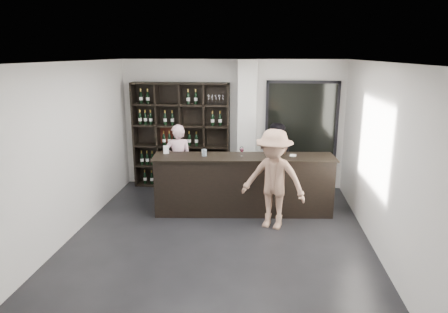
# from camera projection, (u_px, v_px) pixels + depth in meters

# --- Properties ---
(floor) EXTENTS (5.00, 5.50, 0.01)m
(floor) POSITION_uv_depth(u_px,v_px,m) (219.00, 236.00, 6.82)
(floor) COLOR black
(floor) RESTS_ON ground
(wine_shelf) EXTENTS (2.20, 0.35, 2.40)m
(wine_shelf) POSITION_uv_depth(u_px,v_px,m) (181.00, 136.00, 9.09)
(wine_shelf) COLOR black
(wine_shelf) RESTS_ON floor
(structural_column) EXTENTS (0.40, 0.40, 2.90)m
(structural_column) POSITION_uv_depth(u_px,v_px,m) (247.00, 127.00, 8.80)
(structural_column) COLOR silver
(structural_column) RESTS_ON floor
(glass_panel) EXTENTS (1.60, 0.08, 2.10)m
(glass_panel) POSITION_uv_depth(u_px,v_px,m) (301.00, 128.00, 8.91)
(glass_panel) COLOR black
(glass_panel) RESTS_ON floor
(tasting_counter) EXTENTS (3.44, 0.71, 1.13)m
(tasting_counter) POSITION_uv_depth(u_px,v_px,m) (244.00, 184.00, 7.70)
(tasting_counter) COLOR black
(tasting_counter) RESTS_ON floor
(taster_pink) EXTENTS (0.64, 0.49, 1.59)m
(taster_pink) POSITION_uv_depth(u_px,v_px,m) (178.00, 161.00, 8.50)
(taster_pink) COLOR beige
(taster_pink) RESTS_ON floor
(taster_black) EXTENTS (0.84, 0.67, 1.66)m
(taster_black) POSITION_uv_depth(u_px,v_px,m) (274.00, 162.00, 8.30)
(taster_black) COLOR black
(taster_black) RESTS_ON floor
(customer) EXTENTS (1.30, 1.01, 1.78)m
(customer) POSITION_uv_depth(u_px,v_px,m) (273.00, 180.00, 6.96)
(customer) COLOR #A17860
(customer) RESTS_ON floor
(wine_glass) EXTENTS (0.10, 0.10, 0.21)m
(wine_glass) POSITION_uv_depth(u_px,v_px,m) (242.00, 151.00, 7.52)
(wine_glass) COLOR white
(wine_glass) RESTS_ON tasting_counter
(spit_cup) EXTENTS (0.12, 0.12, 0.13)m
(spit_cup) POSITION_uv_depth(u_px,v_px,m) (204.00, 153.00, 7.56)
(spit_cup) COLOR silver
(spit_cup) RESTS_ON tasting_counter
(napkin_stack) EXTENTS (0.13, 0.13, 0.02)m
(napkin_stack) POSITION_uv_depth(u_px,v_px,m) (293.00, 155.00, 7.57)
(napkin_stack) COLOR white
(napkin_stack) RESTS_ON tasting_counter
(card_stand) EXTENTS (0.11, 0.08, 0.16)m
(card_stand) POSITION_uv_depth(u_px,v_px,m) (166.00, 150.00, 7.73)
(card_stand) COLOR white
(card_stand) RESTS_ON tasting_counter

